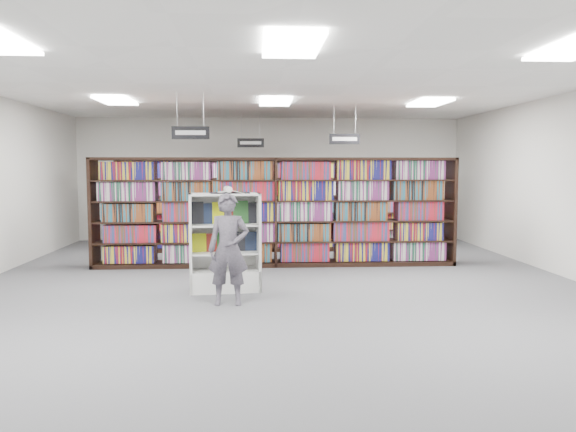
{
  "coord_description": "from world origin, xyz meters",
  "views": [
    {
      "loc": [
        -0.38,
        -8.85,
        1.92
      ],
      "look_at": [
        0.16,
        0.5,
        1.1
      ],
      "focal_mm": 35.0,
      "sensor_mm": 36.0,
      "label": 1
    }
  ],
  "objects": [
    {
      "name": "bookshelf_row_far",
      "position": [
        0.0,
        5.7,
        1.05
      ],
      "size": [
        7.0,
        0.6,
        2.1
      ],
      "color": "black",
      "rests_on": "floor"
    },
    {
      "name": "bookshelf_row_near",
      "position": [
        0.0,
        2.0,
        1.05
      ],
      "size": [
        7.0,
        0.6,
        2.1
      ],
      "color": "black",
      "rests_on": "floor"
    },
    {
      "name": "troffer_back_center",
      "position": [
        0.0,
        2.0,
        3.16
      ],
      "size": [
        0.6,
        1.2,
        0.04
      ],
      "primitive_type": "cube",
      "color": "white",
      "rests_on": "ceiling"
    },
    {
      "name": "troffer_front_center",
      "position": [
        0.0,
        -3.0,
        3.16
      ],
      "size": [
        0.6,
        1.2,
        0.04
      ],
      "primitive_type": "cube",
      "color": "white",
      "rests_on": "ceiling"
    },
    {
      "name": "aisle_sign_right",
      "position": [
        1.5,
        3.0,
        2.53
      ],
      "size": [
        0.65,
        0.02,
        0.8
      ],
      "color": "#B2B2B7",
      "rests_on": "ceiling"
    },
    {
      "name": "floor",
      "position": [
        0.0,
        0.0,
        0.0
      ],
      "size": [
        12.0,
        12.0,
        0.0
      ],
      "primitive_type": "plane",
      "color": "#4B4C50",
      "rests_on": "ground"
    },
    {
      "name": "endcap_display",
      "position": [
        -0.87,
        -0.16,
        0.51
      ],
      "size": [
        1.14,
        0.66,
        1.52
      ],
      "rotation": [
        0.0,
        0.0,
        0.11
      ],
      "color": "silver",
      "rests_on": "floor"
    },
    {
      "name": "aisle_sign_center",
      "position": [
        -0.5,
        5.0,
        2.53
      ],
      "size": [
        0.65,
        0.02,
        0.8
      ],
      "color": "#B2B2B7",
      "rests_on": "ceiling"
    },
    {
      "name": "troffer_back_left",
      "position": [
        -3.0,
        2.0,
        3.16
      ],
      "size": [
        0.6,
        1.2,
        0.04
      ],
      "primitive_type": "cube",
      "color": "white",
      "rests_on": "ceiling"
    },
    {
      "name": "shopper",
      "position": [
        -0.76,
        -1.1,
        0.78
      ],
      "size": [
        0.58,
        0.39,
        1.56
      ],
      "primitive_type": "imported",
      "rotation": [
        0.0,
        0.0,
        -0.03
      ],
      "color": "#544F5A",
      "rests_on": "floor"
    },
    {
      "name": "aisle_sign_left",
      "position": [
        -1.5,
        1.0,
        2.53
      ],
      "size": [
        0.65,
        0.02,
        0.8
      ],
      "color": "#B2B2B7",
      "rests_on": "ceiling"
    },
    {
      "name": "open_book",
      "position": [
        -0.8,
        -0.18,
        1.55
      ],
      "size": [
        0.64,
        0.44,
        0.13
      ],
      "rotation": [
        0.0,
        0.0,
        0.18
      ],
      "color": "black",
      "rests_on": "endcap_display"
    },
    {
      "name": "troffer_back_right",
      "position": [
        3.0,
        2.0,
        3.16
      ],
      "size": [
        0.6,
        1.2,
        0.04
      ],
      "primitive_type": "cube",
      "color": "white",
      "rests_on": "ceiling"
    },
    {
      "name": "troffer_front_right",
      "position": [
        3.0,
        -3.0,
        3.16
      ],
      "size": [
        0.6,
        1.2,
        0.04
      ],
      "primitive_type": "cube",
      "color": "white",
      "rests_on": "ceiling"
    },
    {
      "name": "wall_back",
      "position": [
        0.0,
        6.0,
        1.6
      ],
      "size": [
        10.0,
        0.1,
        3.2
      ],
      "primitive_type": "cube",
      "color": "silver",
      "rests_on": "ground"
    },
    {
      "name": "bookshelf_row_mid",
      "position": [
        0.0,
        4.0,
        1.05
      ],
      "size": [
        7.0,
        0.6,
        2.1
      ],
      "color": "black",
      "rests_on": "floor"
    },
    {
      "name": "wall_front",
      "position": [
        0.0,
        -6.0,
        1.6
      ],
      "size": [
        10.0,
        0.1,
        3.2
      ],
      "primitive_type": "cube",
      "color": "silver",
      "rests_on": "ground"
    },
    {
      "name": "ceiling",
      "position": [
        0.0,
        0.0,
        3.2
      ],
      "size": [
        10.0,
        12.0,
        0.1
      ],
      "primitive_type": "cube",
      "color": "white",
      "rests_on": "wall_back"
    }
  ]
}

